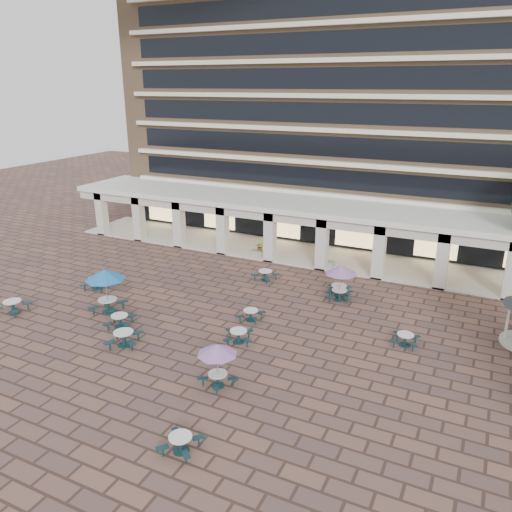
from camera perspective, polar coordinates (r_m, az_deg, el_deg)
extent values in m
plane|color=brown|center=(28.30, -4.92, -8.77)|extent=(120.00, 120.00, 0.00)
cube|color=#947453|center=(48.71, 10.71, 16.21)|extent=(40.00, 15.00, 22.00)
cube|color=silver|center=(42.15, 7.31, 7.04)|extent=(36.80, 0.50, 0.35)
cube|color=black|center=(42.12, 7.49, 8.83)|extent=(35.20, 0.05, 1.60)
cube|color=silver|center=(41.70, 7.46, 10.54)|extent=(36.80, 0.50, 0.35)
cube|color=black|center=(41.74, 7.64, 12.34)|extent=(35.20, 0.05, 1.60)
cube|color=silver|center=(41.39, 7.62, 14.10)|extent=(36.80, 0.50, 0.35)
cube|color=black|center=(41.52, 7.80, 15.90)|extent=(35.20, 0.05, 1.60)
cube|color=silver|center=(41.26, 7.78, 17.69)|extent=(36.80, 0.50, 0.35)
cube|color=black|center=(41.47, 7.97, 19.49)|extent=(35.20, 0.05, 1.60)
cube|color=silver|center=(41.28, 7.96, 21.30)|extent=(36.80, 0.50, 0.35)
cube|color=black|center=(41.57, 8.15, 23.07)|extent=(35.20, 0.05, 1.60)
cube|color=silver|center=(41.47, 8.13, 24.89)|extent=(36.80, 0.50, 0.35)
cube|color=black|center=(41.84, 8.34, 26.62)|extent=(35.20, 0.05, 1.60)
cube|color=white|center=(39.68, 6.00, 5.89)|extent=(42.00, 6.60, 0.40)
cube|color=beige|center=(37.20, 4.46, 4.33)|extent=(42.00, 0.30, 0.90)
cube|color=black|center=(42.75, 7.14, 3.49)|extent=(38.00, 0.15, 3.20)
cube|color=beige|center=(40.82, 5.80, 0.23)|extent=(42.00, 6.00, 0.12)
cube|color=beige|center=(47.87, -17.21, 4.72)|extent=(0.80, 0.80, 4.00)
cube|color=beige|center=(45.16, -13.24, 4.23)|extent=(0.80, 0.80, 4.00)
cube|color=beige|center=(42.69, -8.79, 3.67)|extent=(0.80, 0.80, 4.00)
cube|color=beige|center=(40.51, -3.84, 3.02)|extent=(0.80, 0.80, 4.00)
cube|color=beige|center=(38.68, 1.62, 2.27)|extent=(0.80, 0.80, 4.00)
cube|color=beige|center=(37.23, 7.56, 1.43)|extent=(0.80, 0.80, 4.00)
cube|color=beige|center=(36.22, 13.90, 0.52)|extent=(0.80, 0.80, 4.00)
cube|color=beige|center=(35.69, 20.50, -0.44)|extent=(0.80, 0.80, 4.00)
cube|color=beige|center=(35.65, 27.22, -1.41)|extent=(0.80, 0.80, 4.00)
cube|color=#FFD88C|center=(49.92, -10.63, 5.34)|extent=(3.20, 0.08, 2.40)
cube|color=#FFD88C|center=(46.50, -4.22, 4.61)|extent=(3.20, 0.08, 2.40)
cube|color=#FFD88C|center=(43.75, 3.09, 3.70)|extent=(3.20, 0.08, 2.40)
cube|color=#FFD88C|center=(41.80, 11.21, 2.62)|extent=(3.20, 0.08, 2.40)
cube|color=#FFD88C|center=(40.78, 19.91, 1.41)|extent=(3.20, 0.08, 2.40)
cylinder|color=#122F36|center=(33.91, -25.93, -5.82)|extent=(0.73, 0.73, 0.04)
cylinder|color=#122F36|center=(33.79, -26.01, -5.32)|extent=(0.19, 0.19, 0.69)
cylinder|color=silver|center=(33.63, -26.11, -4.67)|extent=(1.05, 1.05, 0.05)
cube|color=#122F36|center=(33.78, -24.67, -4.90)|extent=(0.56, 0.64, 0.05)
cylinder|color=#122F36|center=(33.87, -24.61, -5.28)|extent=(0.08, 0.08, 0.44)
cube|color=#122F36|center=(34.50, -26.17, -4.64)|extent=(0.64, 0.56, 0.05)
cylinder|color=#122F36|center=(34.59, -26.11, -5.01)|extent=(0.08, 0.08, 0.44)
cube|color=#122F36|center=(32.99, -25.90, -5.66)|extent=(0.64, 0.56, 0.05)
cylinder|color=#122F36|center=(33.08, -25.84, -6.04)|extent=(0.08, 0.08, 0.44)
cylinder|color=#122F36|center=(27.91, -14.80, -9.77)|extent=(0.74, 0.74, 0.04)
cylinder|color=#122F36|center=(27.76, -14.85, -9.18)|extent=(0.19, 0.19, 0.69)
cylinder|color=silver|center=(27.57, -14.93, -8.41)|extent=(1.05, 1.05, 0.05)
cube|color=#122F36|center=(28.02, -13.37, -8.50)|extent=(0.50, 0.65, 0.05)
cylinder|color=#122F36|center=(28.13, -13.33, -8.94)|extent=(0.08, 0.08, 0.44)
cube|color=#122F36|center=(28.37, -15.63, -8.34)|extent=(0.65, 0.50, 0.05)
cylinder|color=#122F36|center=(28.48, -15.59, -8.78)|extent=(0.08, 0.08, 0.44)
cube|color=#122F36|center=(27.41, -16.42, -9.44)|extent=(0.50, 0.65, 0.05)
cylinder|color=#122F36|center=(27.53, -16.37, -9.88)|extent=(0.08, 0.08, 0.44)
cube|color=#122F36|center=(27.05, -14.08, -9.62)|extent=(0.65, 0.50, 0.05)
cylinder|color=#122F36|center=(27.16, -14.03, -10.07)|extent=(0.08, 0.08, 0.44)
cylinder|color=#122F36|center=(20.52, -8.56, -21.13)|extent=(0.63, 0.63, 0.04)
cylinder|color=#122F36|center=(20.34, -8.60, -20.53)|extent=(0.16, 0.16, 0.59)
cylinder|color=silver|center=(20.12, -8.65, -19.74)|extent=(0.90, 0.90, 0.04)
cube|color=#122F36|center=(20.42, -6.61, -19.90)|extent=(0.51, 0.54, 0.04)
cylinder|color=#122F36|center=(20.55, -6.58, -20.34)|extent=(0.07, 0.07, 0.38)
cube|color=#122F36|center=(20.81, -9.17, -19.16)|extent=(0.54, 0.51, 0.04)
cylinder|color=#122F36|center=(20.94, -9.14, -19.61)|extent=(0.07, 0.07, 0.38)
cube|color=#122F36|center=(20.16, -10.66, -20.72)|extent=(0.51, 0.54, 0.04)
cylinder|color=#122F36|center=(20.30, -10.62, -21.17)|extent=(0.07, 0.07, 0.38)
cube|color=#122F36|center=(19.76, -8.02, -21.53)|extent=(0.54, 0.51, 0.04)
cylinder|color=#122F36|center=(19.89, -7.99, -21.98)|extent=(0.07, 0.07, 0.38)
cylinder|color=#122F36|center=(31.94, -16.48, -6.11)|extent=(0.80, 0.80, 0.05)
cylinder|color=#122F36|center=(31.79, -16.54, -5.53)|extent=(0.20, 0.20, 0.75)
cylinder|color=silver|center=(31.61, -16.62, -4.78)|extent=(1.14, 1.14, 0.06)
cube|color=#122F36|center=(31.92, -15.01, -5.04)|extent=(0.62, 0.70, 0.06)
cylinder|color=#122F36|center=(32.02, -14.97, -5.46)|extent=(0.09, 0.09, 0.48)
cube|color=#122F36|center=(32.54, -16.94, -4.75)|extent=(0.70, 0.62, 0.06)
cylinder|color=#122F36|center=(32.65, -16.89, -5.17)|extent=(0.09, 0.09, 0.48)
cube|color=#122F36|center=(31.59, -18.12, -5.61)|extent=(0.62, 0.70, 0.06)
cylinder|color=#122F36|center=(31.70, -18.08, -6.04)|extent=(0.09, 0.09, 0.48)
cube|color=#122F36|center=(30.95, -16.16, -5.93)|extent=(0.70, 0.62, 0.06)
cylinder|color=#122F36|center=(31.06, -16.12, -6.37)|extent=(0.09, 0.09, 0.48)
cylinder|color=gray|center=(31.41, -16.71, -3.89)|extent=(0.06, 0.06, 2.73)
cone|color=#1D68B4|center=(31.02, -16.90, -2.04)|extent=(2.39, 2.39, 0.63)
cylinder|color=#122F36|center=(29.93, -15.23, -7.76)|extent=(0.67, 0.67, 0.04)
cylinder|color=#122F36|center=(29.80, -15.28, -7.25)|extent=(0.17, 0.17, 0.63)
cylinder|color=silver|center=(29.63, -15.35, -6.58)|extent=(0.96, 0.96, 0.05)
cube|color=#122F36|center=(30.05, -14.04, -6.67)|extent=(0.44, 0.59, 0.05)
cylinder|color=#122F36|center=(30.15, -14.00, -7.05)|extent=(0.08, 0.08, 0.40)
cube|color=#122F36|center=(30.36, -15.97, -6.58)|extent=(0.59, 0.44, 0.05)
cylinder|color=#122F36|center=(30.46, -15.93, -6.95)|extent=(0.08, 0.08, 0.40)
cube|color=#122F36|center=(29.46, -16.59, -7.46)|extent=(0.44, 0.59, 0.05)
cylinder|color=#122F36|center=(29.56, -16.55, -7.84)|extent=(0.08, 0.08, 0.40)
cube|color=#122F36|center=(29.14, -14.60, -7.57)|extent=(0.59, 0.44, 0.05)
cylinder|color=#122F36|center=(29.24, -14.57, -7.96)|extent=(0.08, 0.08, 0.40)
cylinder|color=#122F36|center=(23.83, -4.35, -14.54)|extent=(0.62, 0.62, 0.04)
cylinder|color=#122F36|center=(23.68, -4.37, -13.99)|extent=(0.16, 0.16, 0.59)
cylinder|color=silver|center=(23.49, -4.39, -13.26)|extent=(0.89, 0.89, 0.04)
cube|color=#122F36|center=(23.57, -2.65, -13.84)|extent=(0.55, 0.43, 0.04)
cylinder|color=#122F36|center=(23.68, -2.64, -14.25)|extent=(0.07, 0.07, 0.37)
cube|color=#122F36|center=(24.21, -4.21, -12.90)|extent=(0.43, 0.55, 0.04)
cylinder|color=#122F36|center=(24.32, -4.19, -13.31)|extent=(0.07, 0.07, 0.37)
cube|color=#122F36|center=(23.71, -6.09, -13.73)|extent=(0.55, 0.43, 0.04)
cylinder|color=#122F36|center=(23.82, -6.07, -14.14)|extent=(0.07, 0.07, 0.37)
cube|color=#122F36|center=(23.05, -4.55, -14.72)|extent=(0.43, 0.55, 0.04)
cylinder|color=#122F36|center=(23.17, -4.54, -15.14)|extent=(0.07, 0.07, 0.37)
cylinder|color=gray|center=(23.27, -4.42, -12.39)|extent=(0.04, 0.04, 2.13)
cone|color=#8F61A2|center=(22.84, -4.47, -10.58)|extent=(1.87, 1.87, 0.49)
cylinder|color=#122F36|center=(28.13, 16.60, -9.71)|extent=(0.62, 0.62, 0.04)
cylinder|color=#122F36|center=(28.01, 16.66, -9.22)|extent=(0.16, 0.16, 0.58)
cylinder|color=silver|center=(27.85, 16.72, -8.58)|extent=(0.88, 0.88, 0.04)
cube|color=#122F36|center=(28.35, 17.81, -8.76)|extent=(0.51, 0.52, 0.04)
cylinder|color=#122F36|center=(28.44, 17.77, -9.13)|extent=(0.07, 0.07, 0.37)
cube|color=#122F36|center=(28.44, 15.86, -8.46)|extent=(0.52, 0.51, 0.04)
cylinder|color=#122F36|center=(28.54, 15.82, -8.82)|extent=(0.07, 0.07, 0.37)
cube|color=#122F36|center=(27.59, 15.51, -9.33)|extent=(0.51, 0.52, 0.04)
cylinder|color=#122F36|center=(27.68, 15.47, -9.70)|extent=(0.07, 0.07, 0.37)
cube|color=#122F36|center=(27.49, 17.52, -9.65)|extent=(0.52, 0.51, 0.04)
cylinder|color=#122F36|center=(27.59, 17.48, -10.02)|extent=(0.07, 0.07, 0.37)
cylinder|color=#122F36|center=(35.67, -17.70, -3.53)|extent=(0.74, 0.74, 0.04)
cylinder|color=#122F36|center=(35.55, -17.75, -3.04)|extent=(0.19, 0.19, 0.70)
cylinder|color=silver|center=(35.40, -17.82, -2.40)|extent=(1.06, 1.06, 0.05)
cube|color=#122F36|center=(35.74, -16.52, -2.59)|extent=(0.54, 0.66, 0.05)
cylinder|color=#122F36|center=(35.83, -16.48, -2.96)|extent=(0.09, 0.09, 0.45)
cube|color=#122F36|center=(36.25, -18.19, -2.46)|extent=(0.66, 0.54, 0.05)
cylinder|color=#122F36|center=(36.34, -18.15, -2.82)|extent=(0.09, 0.09, 0.45)
cube|color=#122F36|center=(35.30, -19.04, -3.14)|extent=(0.54, 0.66, 0.05)
cylinder|color=#122F36|center=(35.39, -19.00, -3.51)|extent=(0.09, 0.09, 0.45)
cube|color=#122F36|center=(34.77, -17.33, -3.29)|extent=(0.66, 0.54, 0.05)
cylinder|color=#122F36|center=(34.86, -17.30, -3.66)|extent=(0.09, 0.09, 0.45)
cylinder|color=#122F36|center=(27.32, -2.00, -9.76)|extent=(0.65, 0.65, 0.04)
cylinder|color=#122F36|center=(27.18, -2.01, -9.23)|extent=(0.17, 0.17, 0.61)
cylinder|color=silver|center=(27.01, -2.02, -8.53)|extent=(0.93, 0.93, 0.05)
cube|color=#122F36|center=(27.54, -0.83, -8.58)|extent=(0.44, 0.57, 0.05)
cylinder|color=#122F36|center=(27.64, -0.83, -8.97)|extent=(0.07, 0.07, 0.39)
cube|color=#122F36|center=(27.63, -2.98, -8.50)|extent=(0.57, 0.44, 0.05)
cylinder|color=#122F36|center=(27.73, -2.97, -8.89)|extent=(0.07, 0.07, 0.39)
cube|color=#122F36|center=(26.74, -3.23, -9.51)|extent=(0.44, 0.57, 0.05)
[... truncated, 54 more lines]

